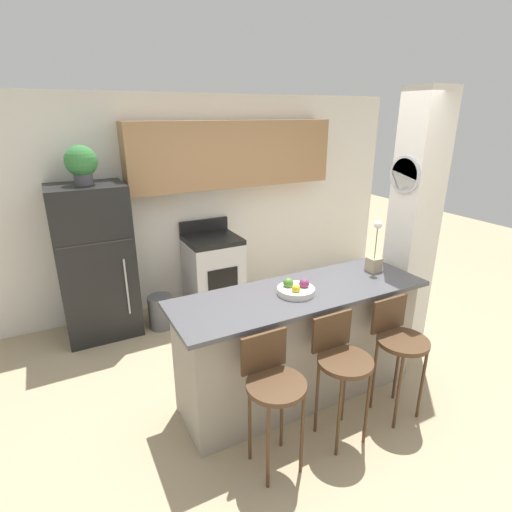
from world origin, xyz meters
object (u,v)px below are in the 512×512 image
at_px(bar_stool_left, 273,384).
at_px(stove_range, 213,272).
at_px(fruit_bowl, 296,289).
at_px(trash_bin, 161,312).
at_px(bar_stool_mid, 341,361).
at_px(refrigerator, 96,262).
at_px(bar_stool_right, 399,341).
at_px(potted_plant_on_fridge, 81,163).
at_px(orchid_vase, 374,257).

bearing_deg(bar_stool_left, stove_range, 77.15).
height_order(fruit_bowl, trash_bin, fruit_bowl).
bearing_deg(bar_stool_mid, refrigerator, 118.87).
distance_m(refrigerator, bar_stool_right, 3.10).
distance_m(bar_stool_right, trash_bin, 2.63).
relative_size(potted_plant_on_fridge, trash_bin, 1.01).
distance_m(refrigerator, trash_bin, 0.90).
height_order(refrigerator, stove_range, refrigerator).
bearing_deg(trash_bin, potted_plant_on_fridge, 160.95).
distance_m(bar_stool_left, bar_stool_right, 1.13).
xyz_separation_m(fruit_bowl, trash_bin, (-0.68, 1.72, -0.83)).
bearing_deg(trash_bin, fruit_bowl, -68.38).
relative_size(bar_stool_mid, bar_stool_right, 1.00).
xyz_separation_m(bar_stool_right, fruit_bowl, (-0.63, 0.52, 0.37)).
xyz_separation_m(bar_stool_left, orchid_vase, (1.38, 0.59, 0.46)).
height_order(potted_plant_on_fridge, fruit_bowl, potted_plant_on_fridge).
bearing_deg(potted_plant_on_fridge, bar_stool_mid, -61.13).
distance_m(bar_stool_left, fruit_bowl, 0.81).
height_order(bar_stool_left, bar_stool_mid, same).
xyz_separation_m(bar_stool_mid, bar_stool_right, (0.57, 0.00, 0.00)).
relative_size(stove_range, bar_stool_right, 1.11).
relative_size(orchid_vase, trash_bin, 1.23).
relative_size(stove_range, orchid_vase, 2.29).
bearing_deg(fruit_bowl, stove_range, 88.17).
relative_size(bar_stool_right, trash_bin, 2.55).
bearing_deg(bar_stool_right, refrigerator, 128.08).
xyz_separation_m(potted_plant_on_fridge, trash_bin, (0.60, -0.21, -1.68)).
xyz_separation_m(bar_stool_mid, trash_bin, (-0.75, 2.23, -0.46)).
bearing_deg(potted_plant_on_fridge, fruit_bowl, -56.40).
relative_size(bar_stool_left, bar_stool_mid, 1.00).
bearing_deg(fruit_bowl, refrigerator, 123.60).
height_order(stove_range, potted_plant_on_fridge, potted_plant_on_fridge).
bearing_deg(fruit_bowl, bar_stool_left, -134.03).
distance_m(stove_range, bar_stool_mid, 2.47).
relative_size(potted_plant_on_fridge, fruit_bowl, 1.30).
bearing_deg(fruit_bowl, orchid_vase, 4.93).
bearing_deg(bar_stool_mid, stove_range, 90.11).
distance_m(refrigerator, stove_range, 1.39).
bearing_deg(bar_stool_mid, trash_bin, 108.50).
bearing_deg(bar_stool_mid, fruit_bowl, 97.39).
xyz_separation_m(bar_stool_right, potted_plant_on_fridge, (-1.91, 2.44, 1.21)).
distance_m(bar_stool_left, orchid_vase, 1.57).
xyz_separation_m(stove_range, bar_stool_mid, (0.00, -2.46, 0.19)).
relative_size(stove_range, potted_plant_on_fridge, 2.78).
bearing_deg(bar_stool_right, stove_range, 103.06).
distance_m(bar_stool_right, fruit_bowl, 0.90).
xyz_separation_m(bar_stool_left, potted_plant_on_fridge, (-0.78, 2.44, 1.21)).
bearing_deg(potted_plant_on_fridge, trash_bin, -19.05).
distance_m(stove_range, orchid_vase, 2.14).
bearing_deg(bar_stool_right, potted_plant_on_fridge, 128.08).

